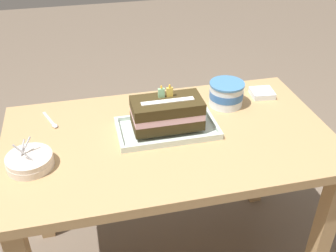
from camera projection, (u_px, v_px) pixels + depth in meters
name	position (u px, v px, depth m)	size (l,w,h in m)	color
dining_table	(169.00, 157.00, 1.49)	(1.18, 0.68, 0.68)	tan
foil_tray	(167.00, 129.00, 1.46)	(0.36, 0.20, 0.02)	silver
birthday_cake	(167.00, 113.00, 1.42)	(0.25, 0.13, 0.15)	#392D16
bowl_stack	(30.00, 161.00, 1.28)	(0.15, 0.15, 0.10)	silver
ice_cream_tub	(226.00, 94.00, 1.59)	(0.14, 0.14, 0.10)	white
serving_spoon_near_tray	(53.00, 123.00, 1.50)	(0.06, 0.13, 0.01)	silver
napkin_pile	(262.00, 93.00, 1.68)	(0.10, 0.10, 0.02)	white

